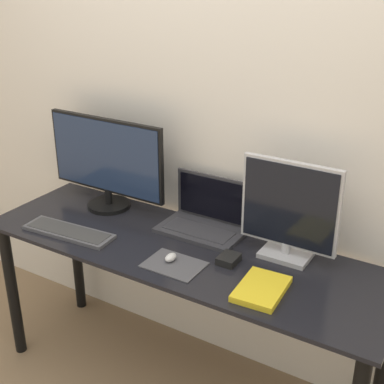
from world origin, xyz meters
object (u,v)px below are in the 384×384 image
at_px(monitor_left, 106,162).
at_px(keyboard, 69,232).
at_px(power_brick, 229,259).
at_px(laptop, 206,217).
at_px(book, 261,289).
at_px(mouse, 171,257).
at_px(monitor_right, 289,211).

xyz_separation_m(monitor_left, keyboard, (0.03, -0.31, -0.23)).
relative_size(keyboard, power_brick, 4.61).
bearing_deg(power_brick, monitor_left, 167.75).
bearing_deg(laptop, keyboard, -144.09).
height_order(laptop, book, laptop).
height_order(book, power_brick, power_brick).
distance_m(monitor_left, mouse, 0.65).
bearing_deg(mouse, book, -0.57).
bearing_deg(book, laptop, 142.36).
relative_size(monitor_right, laptop, 1.10).
bearing_deg(monitor_left, monitor_right, 0.00).
distance_m(monitor_left, power_brick, 0.80).
relative_size(monitor_left, keyboard, 1.47).
distance_m(laptop, book, 0.54).
distance_m(monitor_left, keyboard, 0.39).
distance_m(monitor_right, keyboard, 0.97).
height_order(keyboard, mouse, mouse).
xyz_separation_m(monitor_right, book, (0.02, -0.28, -0.19)).
height_order(laptop, keyboard, laptop).
bearing_deg(monitor_left, keyboard, -85.06).
distance_m(monitor_right, mouse, 0.51).
distance_m(mouse, book, 0.40).
distance_m(keyboard, power_brick, 0.74).
height_order(monitor_left, keyboard, monitor_left).
bearing_deg(laptop, book, -37.64).
bearing_deg(power_brick, keyboard, -168.10).
relative_size(monitor_left, laptop, 1.70).
bearing_deg(mouse, laptop, 94.37).
xyz_separation_m(laptop, mouse, (0.02, -0.32, -0.04)).
xyz_separation_m(monitor_right, mouse, (-0.38, -0.28, -0.19)).
height_order(monitor_right, mouse, monitor_right).
bearing_deg(keyboard, monitor_right, 19.28).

